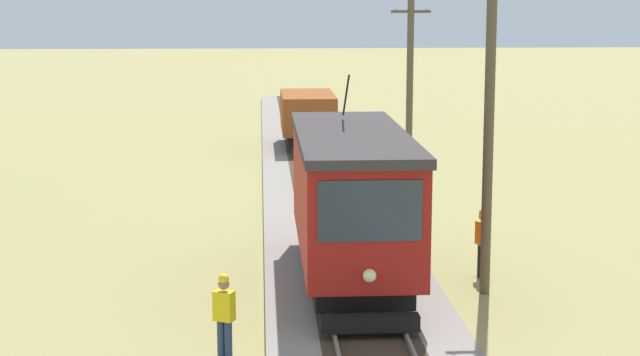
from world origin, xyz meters
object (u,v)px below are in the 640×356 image
object	(u,v)px
second_worker	(482,240)
track_worker	(224,314)
red_tram	(352,199)
utility_pole_near_tram	(489,122)
utility_pole_mid	(410,88)
freight_car	(308,117)

from	to	relation	value
second_worker	track_worker	bearing A→B (deg)	-152.39
red_tram	utility_pole_near_tram	distance (m)	3.72
track_worker	second_worker	size ratio (longest dim) A/B	1.00
red_tram	second_worker	size ratio (longest dim) A/B	4.79
utility_pole_near_tram	utility_pole_mid	bearing A→B (deg)	90.00
utility_pole_mid	utility_pole_near_tram	bearing A→B (deg)	-90.00
red_tram	utility_pole_near_tram	world-z (taller)	utility_pole_near_tram
freight_car	second_worker	size ratio (longest dim) A/B	2.91
track_worker	second_worker	distance (m)	8.33
red_tram	track_worker	xyz separation A→B (m)	(-2.90, -4.91, -1.21)
freight_car	track_worker	distance (m)	27.05
utility_pole_near_tram	second_worker	size ratio (longest dim) A/B	4.49
freight_car	utility_pole_near_tram	size ratio (longest dim) A/B	0.65
freight_car	track_worker	world-z (taller)	freight_car
freight_car	utility_pole_near_tram	distance (m)	22.95
red_tram	track_worker	distance (m)	5.82
track_worker	utility_pole_mid	bearing A→B (deg)	-173.13
utility_pole_near_tram	second_worker	distance (m)	3.35
freight_car	track_worker	bearing A→B (deg)	-96.14
second_worker	freight_car	bearing A→B (deg)	85.15
freight_car	track_worker	xyz separation A→B (m)	(-2.89, -26.89, -0.57)
freight_car	second_worker	distance (m)	21.65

